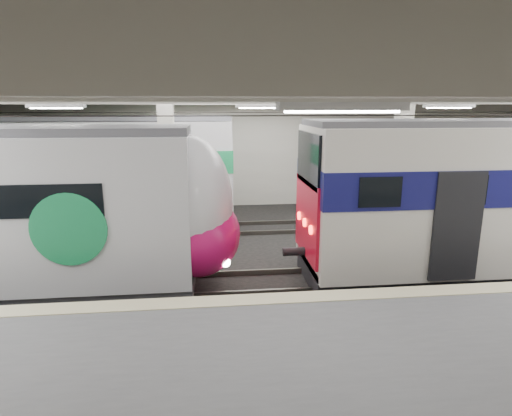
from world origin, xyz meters
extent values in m
cube|color=black|center=(0.00, 0.00, -0.05)|extent=(36.00, 24.00, 0.10)
cube|color=silver|center=(0.00, 0.00, 5.55)|extent=(36.00, 24.00, 0.20)
cube|color=beige|center=(0.00, 10.00, 2.75)|extent=(30.00, 0.10, 5.50)
cube|color=beige|center=(0.00, -3.25, 1.11)|extent=(30.00, 0.50, 0.02)
cube|color=beige|center=(-3.00, 3.00, 2.75)|extent=(0.50, 0.50, 5.50)
cube|color=beige|center=(5.00, 3.00, 2.75)|extent=(0.50, 0.50, 5.50)
cube|color=beige|center=(0.00, 0.00, 5.25)|extent=(30.00, 18.00, 0.50)
cube|color=#59544C|center=(0.00, 0.00, 0.08)|extent=(30.00, 1.52, 0.16)
cube|color=#59544C|center=(0.00, 5.50, 0.08)|extent=(30.00, 1.52, 0.16)
cylinder|color=black|center=(0.00, 0.00, 4.70)|extent=(30.00, 0.03, 0.03)
cylinder|color=black|center=(0.00, 5.50, 4.70)|extent=(30.00, 0.03, 0.03)
cube|color=white|center=(0.00, -2.00, 4.92)|extent=(26.00, 8.40, 0.12)
ellipsoid|color=silver|center=(-2.14, 0.00, 2.38)|extent=(2.21, 2.73, 3.68)
ellipsoid|color=#BE0F56|center=(-2.02, 0.00, 1.55)|extent=(2.35, 2.79, 2.25)
cylinder|color=#1A9351|center=(-4.89, -1.43, 2.19)|extent=(1.73, 0.06, 1.73)
cube|color=red|center=(1.01, 0.00, 1.91)|extent=(0.08, 2.57, 2.16)
cube|color=black|center=(1.01, 0.00, 3.56)|extent=(0.08, 2.42, 1.41)
cube|color=silver|center=(-8.00, 5.50, 2.45)|extent=(14.40, 3.08, 3.90)
cube|color=#1A9351|center=(-8.00, 5.50, 2.96)|extent=(14.44, 3.14, 0.82)
cube|color=#4C4C51|center=(-8.00, 5.50, 4.50)|extent=(14.40, 2.57, 0.16)
cube|color=black|center=(-8.00, 5.50, 0.30)|extent=(14.40, 2.77, 0.60)
camera|label=1|loc=(-1.63, -11.24, 4.96)|focal=30.00mm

